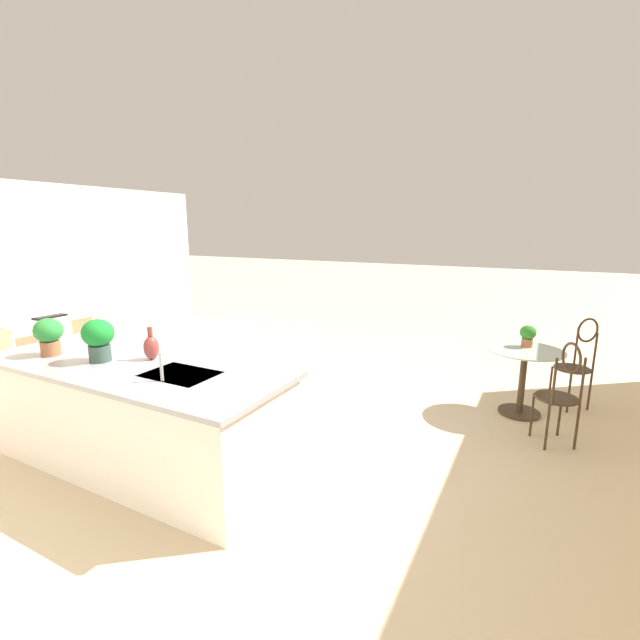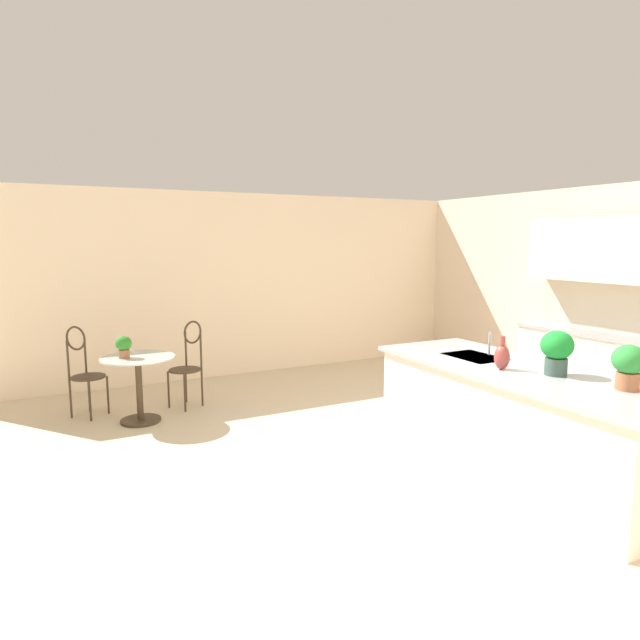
# 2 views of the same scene
# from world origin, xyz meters

# --- Properties ---
(ground_plane) EXTENTS (40.00, 40.00, 0.00)m
(ground_plane) POSITION_xyz_m (0.00, 0.00, 0.00)
(ground_plane) COLOR beige
(wall_left_window) EXTENTS (0.12, 7.80, 2.70)m
(wall_left_window) POSITION_xyz_m (-4.26, 0.00, 1.35)
(wall_left_window) COLOR beige
(wall_left_window) RESTS_ON ground
(kitchen_island) EXTENTS (2.80, 1.06, 0.92)m
(kitchen_island) POSITION_xyz_m (0.30, 0.85, 0.46)
(kitchen_island) COLOR white
(kitchen_island) RESTS_ON ground
(back_counter_run) EXTENTS (2.44, 0.64, 1.52)m
(back_counter_run) POSITION_xyz_m (-0.40, 3.21, 0.49)
(back_counter_run) COLOR white
(back_counter_run) RESTS_ON ground
(upper_cabinet_run) EXTENTS (2.40, 0.36, 0.76)m
(upper_cabinet_run) POSITION_xyz_m (-0.40, 3.18, 1.90)
(upper_cabinet_run) COLOR white
(upper_cabinet_run) RESTS_ON back_counter_run
(bistro_table) EXTENTS (0.80, 0.80, 0.74)m
(bistro_table) POSITION_xyz_m (-2.58, -1.84, 0.45)
(bistro_table) COLOR #3D2D1E
(bistro_table) RESTS_ON ground
(chair_near_window) EXTENTS (0.54, 0.54, 1.04)m
(chair_near_window) POSITION_xyz_m (-3.11, -2.36, 0.57)
(chair_near_window) COLOR #3D2D1E
(chair_near_window) RESTS_ON ground
(chair_by_island) EXTENTS (0.52, 0.52, 1.04)m
(chair_by_island) POSITION_xyz_m (-2.93, -1.21, 0.57)
(chair_by_island) COLOR #3D2D1E
(chair_by_island) RESTS_ON ground
(sink_faucet) EXTENTS (0.02, 0.02, 0.22)m
(sink_faucet) POSITION_xyz_m (-0.25, 1.03, 1.03)
(sink_faucet) COLOR #B2B5BA
(sink_faucet) RESTS_ON kitchen_island
(potted_plant_on_table) EXTENTS (0.17, 0.17, 0.24)m
(potted_plant_on_table) POSITION_xyz_m (-2.59, -1.98, 0.88)
(potted_plant_on_table) COLOR #9E603D
(potted_plant_on_table) RESTS_ON bistro_table
(potted_plant_counter_far) EXTENTS (0.24, 0.24, 0.34)m
(potted_plant_counter_far) POSITION_xyz_m (1.15, 1.01, 1.11)
(potted_plant_counter_far) COLOR #9E603D
(potted_plant_counter_far) RESTS_ON kitchen_island
(potted_plant_counter_near) EXTENTS (0.26, 0.26, 0.37)m
(potted_plant_counter_near) POSITION_xyz_m (0.60, 0.92, 1.13)
(potted_plant_counter_near) COLOR #385147
(potted_plant_counter_near) RESTS_ON kitchen_island
(vase_on_counter) EXTENTS (0.13, 0.13, 0.29)m
(vase_on_counter) POSITION_xyz_m (0.25, 0.68, 1.03)
(vase_on_counter) COLOR #993D38
(vase_on_counter) RESTS_ON kitchen_island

